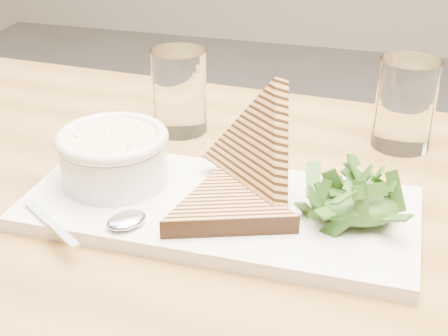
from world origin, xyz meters
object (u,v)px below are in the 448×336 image
(glass_near, at_px, (179,91))
(platter, at_px, (219,209))
(table_top, at_px, (190,244))
(soup_bowl, at_px, (114,162))
(glass_far, at_px, (405,104))

(glass_near, bearing_deg, platter, -59.78)
(table_top, height_order, soup_bowl, soup_bowl)
(platter, height_order, glass_near, glass_near)
(table_top, bearing_deg, glass_far, 53.07)
(glass_near, xyz_separation_m, glass_far, (0.31, 0.04, 0.00))
(glass_near, bearing_deg, soup_bowl, -93.42)
(platter, relative_size, glass_near, 3.67)
(platter, bearing_deg, glass_near, 120.22)
(soup_bowl, bearing_deg, glass_far, 35.69)
(table_top, height_order, glass_near, glass_near)
(glass_near, relative_size, glass_far, 0.97)
(table_top, relative_size, soup_bowl, 10.45)
(table_top, distance_m, soup_bowl, 0.13)
(table_top, bearing_deg, glass_near, 111.96)
(glass_near, height_order, glass_far, glass_far)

